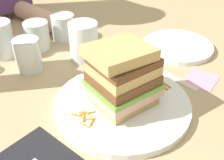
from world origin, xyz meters
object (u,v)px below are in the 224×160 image
at_px(knife, 166,73).
at_px(napkin_pink, 201,79).
at_px(empty_tumbler_1, 37,36).
at_px(juice_glass, 84,43).
at_px(empty_tumbler_0, 63,27).
at_px(sandwich, 123,76).
at_px(main_plate, 122,104).
at_px(side_plate, 177,46).
at_px(empty_tumbler_2, 28,55).

height_order(knife, napkin_pink, same).
relative_size(knife, empty_tumbler_1, 2.51).
bearing_deg(knife, juice_glass, 112.78).
height_order(empty_tumbler_1, napkin_pink, empty_tumbler_1).
bearing_deg(juice_glass, empty_tumbler_0, 73.86).
bearing_deg(empty_tumbler_0, sandwich, -109.72).
xyz_separation_m(main_plate, empty_tumbler_0, (0.12, 0.35, 0.03)).
distance_m(main_plate, side_plate, 0.31).
relative_size(knife, juice_glass, 1.95).
bearing_deg(knife, empty_tumbler_2, 129.12).
distance_m(juice_glass, side_plate, 0.27).
distance_m(empty_tumbler_0, empty_tumbler_1, 0.09).
xyz_separation_m(sandwich, empty_tumbler_1, (0.03, 0.35, -0.04)).
xyz_separation_m(knife, empty_tumbler_2, (-0.22, 0.27, 0.04)).
bearing_deg(empty_tumbler_0, main_plate, -109.57).
height_order(juice_glass, side_plate, juice_glass).
bearing_deg(sandwich, juice_glass, 68.00).
bearing_deg(main_plate, juice_glass, 68.25).
bearing_deg(side_plate, napkin_pink, -127.19).
height_order(main_plate, empty_tumbler_2, empty_tumbler_2).
xyz_separation_m(empty_tumbler_0, empty_tumbler_2, (-0.17, -0.08, 0.00)).
xyz_separation_m(sandwich, knife, (0.17, 0.00, -0.08)).
bearing_deg(empty_tumbler_2, knife, -50.88).
distance_m(empty_tumbler_2, side_plate, 0.42).
bearing_deg(side_plate, knife, -159.53).
xyz_separation_m(sandwich, napkin_pink, (0.21, -0.08, -0.08)).
bearing_deg(empty_tumbler_0, juice_glass, -106.14).
height_order(sandwich, juice_glass, sandwich).
xyz_separation_m(empty_tumbler_1, side_plate, (0.27, -0.30, -0.03)).
bearing_deg(main_plate, napkin_pink, -19.66).
bearing_deg(knife, sandwich, -178.99).
relative_size(empty_tumbler_0, empty_tumbler_1, 0.94).
distance_m(knife, side_plate, 0.14).
height_order(juice_glass, empty_tumbler_2, juice_glass).
height_order(main_plate, napkin_pink, main_plate).
relative_size(main_plate, side_plate, 1.42).
xyz_separation_m(empty_tumbler_2, napkin_pink, (0.26, -0.35, -0.04)).
bearing_deg(side_plate, sandwich, -170.10).
bearing_deg(knife, main_plate, -178.68).
relative_size(knife, side_plate, 0.99).
relative_size(juice_glass, empty_tumbler_1, 1.29).
distance_m(juice_glass, empty_tumbler_2, 0.15).
distance_m(sandwich, empty_tumbler_0, 0.37).
bearing_deg(napkin_pink, juice_glass, 113.57).
distance_m(knife, empty_tumbler_2, 0.35).
distance_m(sandwich, side_plate, 0.32).
bearing_deg(empty_tumbler_1, sandwich, -95.42).
xyz_separation_m(side_plate, napkin_pink, (-0.10, -0.13, -0.01)).
bearing_deg(sandwich, main_plate, -53.01).
relative_size(juice_glass, napkin_pink, 1.29).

